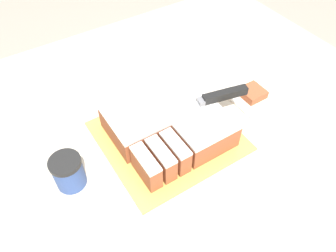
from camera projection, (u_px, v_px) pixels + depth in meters
The scene contains 8 objects.
ground_plane at pixel (166, 249), 1.59m from camera, with size 8.00×8.00×0.00m, color #9E9384.
countertop at pixel (166, 203), 1.25m from camera, with size 1.40×1.10×0.90m.
cake_board at pixel (168, 136), 0.88m from camera, with size 0.34×0.33×0.01m.
cake at pixel (169, 124), 0.85m from camera, with size 0.27×0.26×0.07m.
knife at pixel (212, 98), 0.85m from camera, with size 0.35×0.10×0.02m.
coffee_cup at pixel (68, 172), 0.75m from camera, with size 0.07×0.07×0.09m.
paper_napkin at pixel (251, 96), 0.98m from camera, with size 0.13×0.13×0.01m.
brownie at pixel (252, 93), 0.97m from camera, with size 0.07×0.07×0.02m.
Camera 1 is at (-0.32, -0.52, 1.58)m, focal length 35.00 mm.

